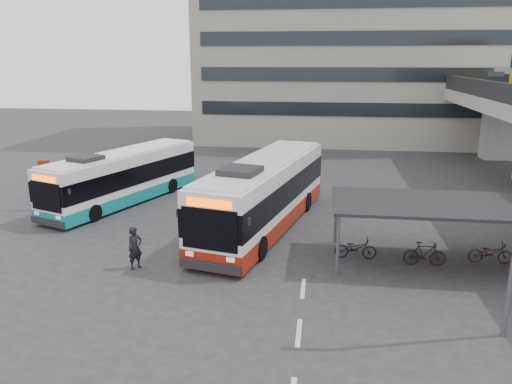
# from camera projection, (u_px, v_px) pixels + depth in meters

# --- Properties ---
(ground) EXTENTS (120.00, 120.00, 0.00)m
(ground) POSITION_uv_depth(u_px,v_px,m) (234.00, 284.00, 18.18)
(ground) COLOR #28282B
(ground) RESTS_ON ground
(bike_shelter) EXTENTS (10.00, 4.00, 2.54)m
(bike_shelter) POSITION_uv_depth(u_px,v_px,m) (460.00, 225.00, 19.53)
(bike_shelter) COLOR #595B60
(bike_shelter) RESTS_ON ground
(office_block) EXTENTS (30.00, 15.00, 25.00)m
(office_block) POSITION_uv_depth(u_px,v_px,m) (358.00, 10.00, 48.59)
(office_block) COLOR gray
(office_block) RESTS_ON ground
(road_markings) EXTENTS (0.15, 7.60, 0.01)m
(road_markings) POSITION_uv_depth(u_px,v_px,m) (299.00, 333.00, 14.98)
(road_markings) COLOR beige
(road_markings) RESTS_ON ground
(bus_main) EXTENTS (5.27, 12.41, 3.59)m
(bus_main) POSITION_uv_depth(u_px,v_px,m) (264.00, 194.00, 23.88)
(bus_main) COLOR white
(bus_main) RESTS_ON ground
(bus_teal) EXTENTS (5.84, 10.75, 3.14)m
(bus_teal) POSITION_uv_depth(u_px,v_px,m) (123.00, 177.00, 28.16)
(bus_teal) COLOR white
(bus_teal) RESTS_ON ground
(pedestrian) EXTENTS (0.70, 0.74, 1.69)m
(pedestrian) POSITION_uv_depth(u_px,v_px,m) (135.00, 248.00, 19.36)
(pedestrian) COLOR black
(pedestrian) RESTS_ON ground
(sign_totem_north) EXTENTS (0.60, 0.25, 2.75)m
(sign_totem_north) POSITION_uv_depth(u_px,v_px,m) (46.00, 184.00, 26.74)
(sign_totem_north) COLOR #A81E0A
(sign_totem_north) RESTS_ON ground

